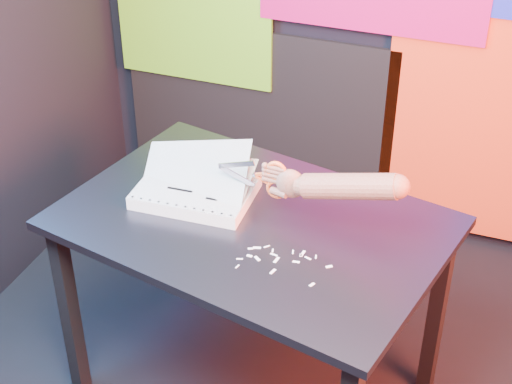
% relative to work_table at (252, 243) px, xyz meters
% --- Properties ---
extents(room, '(3.01, 3.01, 2.71)m').
position_rel_work_table_xyz_m(room, '(0.32, -0.28, 0.69)').
color(room, black).
rests_on(room, ground).
extents(backdrop, '(2.88, 0.05, 2.08)m').
position_rel_work_table_xyz_m(backdrop, '(0.38, 1.18, 0.30)').
color(backdrop, '#F13E1B').
rests_on(backdrop, ground).
extents(work_table, '(1.32, 1.02, 0.75)m').
position_rel_work_table_xyz_m(work_table, '(0.00, 0.00, 0.00)').
color(work_table, black).
rests_on(work_table, ground).
extents(printout_stack, '(0.40, 0.29, 0.19)m').
position_rel_work_table_xyz_m(printout_stack, '(-0.22, 0.05, 0.12)').
color(printout_stack, white).
rests_on(printout_stack, work_table).
extents(scissors, '(0.24, 0.03, 0.13)m').
position_rel_work_table_xyz_m(scissors, '(0.05, 0.05, 0.22)').
color(scissors, '#ADAFBD').
rests_on(scissors, printout_stack).
extents(hand_forearm, '(0.45, 0.10, 0.17)m').
position_rel_work_table_xyz_m(hand_forearm, '(0.27, 0.03, 0.26)').
color(hand_forearm, '#95664B').
rests_on(hand_forearm, work_table).
extents(paper_clippings, '(0.28, 0.15, 0.00)m').
position_rel_work_table_xyz_m(paper_clippings, '(0.15, -0.16, 0.09)').
color(paper_clippings, white).
rests_on(paper_clippings, work_table).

